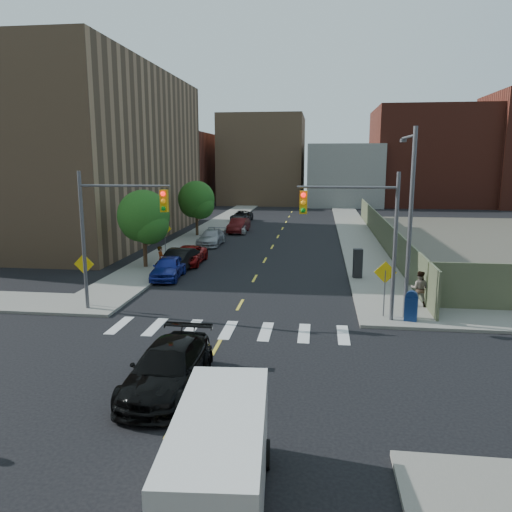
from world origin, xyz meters
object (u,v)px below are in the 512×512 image
(parked_car_grey, at_px, (242,216))
(cargo_van, at_px, (221,457))
(parked_car_white, at_px, (239,227))
(pedestrian_west, at_px, (161,259))
(mailbox, at_px, (411,306))
(parked_car_maroon, at_px, (239,225))
(black_sedan, at_px, (168,368))
(parked_car_silver, at_px, (211,238))
(pedestrian_east, at_px, (419,288))
(parked_car_red, at_px, (188,255))
(parked_car_blue, at_px, (168,268))
(parked_car_black, at_px, (178,260))
(payphone, at_px, (358,263))

(parked_car_grey, distance_m, cargo_van, 51.70)
(parked_car_white, distance_m, cargo_van, 41.83)
(cargo_van, height_order, pedestrian_west, cargo_van)
(cargo_van, relative_size, mailbox, 3.60)
(parked_car_maroon, distance_m, black_sedan, 36.57)
(parked_car_silver, height_order, parked_car_white, parked_car_silver)
(pedestrian_east, bearing_deg, parked_car_red, -17.76)
(parked_car_blue, distance_m, parked_car_red, 4.55)
(cargo_van, distance_m, mailbox, 14.85)
(parked_car_red, xyz_separation_m, parked_car_white, (1.23, 16.11, -0.04))
(black_sedan, relative_size, pedestrian_east, 2.91)
(mailbox, bearing_deg, parked_car_red, 153.97)
(parked_car_silver, relative_size, pedestrian_east, 2.61)
(parked_car_black, distance_m, parked_car_silver, 10.62)
(black_sedan, bearing_deg, parked_car_grey, 97.37)
(parked_car_red, distance_m, pedestrian_east, 17.35)
(parked_car_maroon, height_order, payphone, payphone)
(parked_car_maroon, relative_size, pedestrian_east, 2.51)
(parked_car_white, bearing_deg, mailbox, -71.22)
(parked_car_maroon, bearing_deg, parked_car_black, -89.46)
(parked_car_red, relative_size, parked_car_silver, 0.99)
(payphone, xyz_separation_m, pedestrian_west, (-12.83, -0.18, -0.04))
(parked_car_silver, relative_size, black_sedan, 0.90)
(parked_car_white, xyz_separation_m, pedestrian_west, (-2.10, -19.67, 0.43))
(parked_car_blue, xyz_separation_m, parked_car_red, (0.07, 4.55, -0.07))
(parked_car_blue, height_order, cargo_van, cargo_van)
(parked_car_black, distance_m, parked_car_maroon, 18.78)
(parked_car_silver, height_order, parked_car_maroon, parked_car_maroon)
(pedestrian_east, bearing_deg, pedestrian_west, -5.67)
(parked_car_maroon, distance_m, parked_car_grey, 9.49)
(black_sedan, bearing_deg, parked_car_maroon, 97.07)
(parked_car_blue, bearing_deg, pedestrian_west, 125.51)
(parked_car_maroon, height_order, cargo_van, cargo_van)
(parked_car_silver, bearing_deg, pedestrian_east, -48.90)
(pedestrian_east, bearing_deg, parked_car_silver, -35.54)
(pedestrian_east, bearing_deg, payphone, -51.09)
(black_sedan, distance_m, pedestrian_east, 14.58)
(black_sedan, xyz_separation_m, mailbox, (9.18, 8.09, 0.07))
(parked_car_black, relative_size, black_sedan, 0.85)
(parked_car_grey, distance_m, mailbox, 40.20)
(parked_car_silver, distance_m, cargo_van, 34.44)
(parked_car_blue, bearing_deg, pedestrian_east, -21.25)
(parked_car_grey, relative_size, pedestrian_east, 2.61)
(pedestrian_west, xyz_separation_m, pedestrian_east, (15.50, -5.76, 0.02))
(parked_car_white, bearing_deg, parked_car_red, -99.85)
(parked_car_blue, xyz_separation_m, pedestrian_east, (14.70, -4.76, 0.33))
(parked_car_white, xyz_separation_m, parked_car_grey, (-1.30, 9.79, 0.05))
(parked_car_blue, bearing_deg, parked_car_white, 83.10)
(parked_car_silver, bearing_deg, parked_car_maroon, 83.19)
(cargo_van, xyz_separation_m, payphone, (4.49, 21.87, -0.12))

